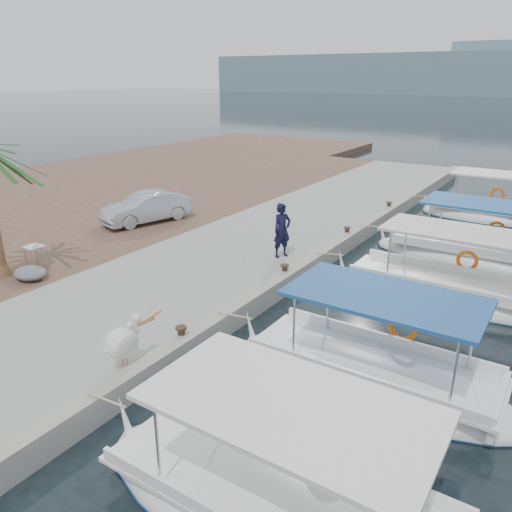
{
  "coord_description": "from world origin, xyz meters",
  "views": [
    {
      "loc": [
        7.0,
        -11.48,
        6.52
      ],
      "look_at": [
        -1.0,
        0.82,
        1.2
      ],
      "focal_mm": 35.0,
      "sensor_mm": 36.0,
      "label": 1
    }
  ],
  "objects_px": {
    "fishing_caique_d": "(482,258)",
    "pelican": "(124,342)",
    "fishing_caique_b": "(370,379)",
    "fishing_caique_e": "(484,216)",
    "parked_car": "(146,208)",
    "fishing_caique_c": "(446,295)",
    "fisherman": "(282,230)",
    "fishing_caique_a": "(277,512)"
  },
  "relations": [
    {
      "from": "fishing_caique_d",
      "to": "pelican",
      "type": "bearing_deg",
      "value": -112.3
    },
    {
      "from": "fishing_caique_b",
      "to": "fishing_caique_d",
      "type": "xyz_separation_m",
      "value": [
        0.64,
        9.66,
        0.06
      ]
    },
    {
      "from": "fishing_caique_e",
      "to": "parked_car",
      "type": "xyz_separation_m",
      "value": [
        -11.95,
        -10.54,
        1.02
      ]
    },
    {
      "from": "fishing_caique_d",
      "to": "fishing_caique_c",
      "type": "bearing_deg",
      "value": -94.76
    },
    {
      "from": "fishing_caique_e",
      "to": "fisherman",
      "type": "xyz_separation_m",
      "value": [
        -4.82,
        -11.14,
        1.33
      ]
    },
    {
      "from": "fishing_caique_d",
      "to": "parked_car",
      "type": "distance_m",
      "value": 13.65
    },
    {
      "from": "fishing_caique_c",
      "to": "pelican",
      "type": "bearing_deg",
      "value": -119.38
    },
    {
      "from": "fisherman",
      "to": "parked_car",
      "type": "height_order",
      "value": "fisherman"
    },
    {
      "from": "pelican",
      "to": "fisherman",
      "type": "relative_size",
      "value": 0.77
    },
    {
      "from": "pelican",
      "to": "fisherman",
      "type": "xyz_separation_m",
      "value": [
        -0.68,
        7.97,
        0.37
      ]
    },
    {
      "from": "fishing_caique_c",
      "to": "fishing_caique_e",
      "type": "relative_size",
      "value": 1.24
    },
    {
      "from": "fishing_caique_b",
      "to": "fishing_caique_e",
      "type": "distance_m",
      "value": 16.14
    },
    {
      "from": "pelican",
      "to": "fisherman",
      "type": "height_order",
      "value": "fisherman"
    },
    {
      "from": "fishing_caique_a",
      "to": "parked_car",
      "type": "relative_size",
      "value": 1.77
    },
    {
      "from": "fishing_caique_b",
      "to": "fishing_caique_c",
      "type": "distance_m",
      "value": 5.64
    },
    {
      "from": "fishing_caique_a",
      "to": "fisherman",
      "type": "xyz_separation_m",
      "value": [
        -5.32,
        9.24,
        1.33
      ]
    },
    {
      "from": "fishing_caique_b",
      "to": "parked_car",
      "type": "height_order",
      "value": "fishing_caique_b"
    },
    {
      "from": "fishing_caique_b",
      "to": "fishing_caique_d",
      "type": "relative_size",
      "value": 0.86
    },
    {
      "from": "fishing_caique_b",
      "to": "fishing_caique_e",
      "type": "height_order",
      "value": "same"
    },
    {
      "from": "pelican",
      "to": "parked_car",
      "type": "xyz_separation_m",
      "value": [
        -7.82,
        8.56,
        0.06
      ]
    },
    {
      "from": "pelican",
      "to": "parked_car",
      "type": "bearing_deg",
      "value": 132.4
    },
    {
      "from": "fishing_caique_a",
      "to": "fishing_caique_b",
      "type": "xyz_separation_m",
      "value": [
        -0.1,
        4.24,
        0.0
      ]
    },
    {
      "from": "parked_car",
      "to": "fishing_caique_b",
      "type": "bearing_deg",
      "value": -7.89
    },
    {
      "from": "fishing_caique_c",
      "to": "parked_car",
      "type": "xyz_separation_m",
      "value": [
        -12.66,
        -0.03,
        1.02
      ]
    },
    {
      "from": "fishing_caique_a",
      "to": "fishing_caique_c",
      "type": "height_order",
      "value": "same"
    },
    {
      "from": "fishing_caique_c",
      "to": "parked_car",
      "type": "relative_size",
      "value": 1.87
    },
    {
      "from": "fishing_caique_a",
      "to": "fishing_caique_b",
      "type": "height_order",
      "value": "same"
    },
    {
      "from": "fishing_caique_d",
      "to": "fisherman",
      "type": "height_order",
      "value": "fisherman"
    },
    {
      "from": "fishing_caique_e",
      "to": "pelican",
      "type": "bearing_deg",
      "value": -102.21
    },
    {
      "from": "fishing_caique_e",
      "to": "parked_car",
      "type": "relative_size",
      "value": 1.51
    },
    {
      "from": "fishing_caique_a",
      "to": "fishing_caique_b",
      "type": "relative_size",
      "value": 1.03
    },
    {
      "from": "fishing_caique_e",
      "to": "fisherman",
      "type": "bearing_deg",
      "value": -113.39
    },
    {
      "from": "fishing_caique_a",
      "to": "pelican",
      "type": "xyz_separation_m",
      "value": [
        -4.64,
        1.28,
        0.96
      ]
    },
    {
      "from": "fishing_caique_d",
      "to": "pelican",
      "type": "relative_size",
      "value": 5.29
    },
    {
      "from": "fishing_caique_c",
      "to": "parked_car",
      "type": "distance_m",
      "value": 12.7
    },
    {
      "from": "fishing_caique_d",
      "to": "parked_car",
      "type": "relative_size",
      "value": 1.99
    },
    {
      "from": "fishing_caique_b",
      "to": "fisherman",
      "type": "xyz_separation_m",
      "value": [
        -5.22,
        5.0,
        1.33
      ]
    },
    {
      "from": "fishing_caique_a",
      "to": "fishing_caique_b",
      "type": "bearing_deg",
      "value": 91.29
    },
    {
      "from": "fishing_caique_d",
      "to": "fishing_caique_e",
      "type": "bearing_deg",
      "value": 99.15
    },
    {
      "from": "fishing_caique_d",
      "to": "pelican",
      "type": "distance_m",
      "value": 13.67
    },
    {
      "from": "fishing_caique_c",
      "to": "fishing_caique_e",
      "type": "height_order",
      "value": "same"
    },
    {
      "from": "fishing_caique_d",
      "to": "fisherman",
      "type": "bearing_deg",
      "value": -141.52
    }
  ]
}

